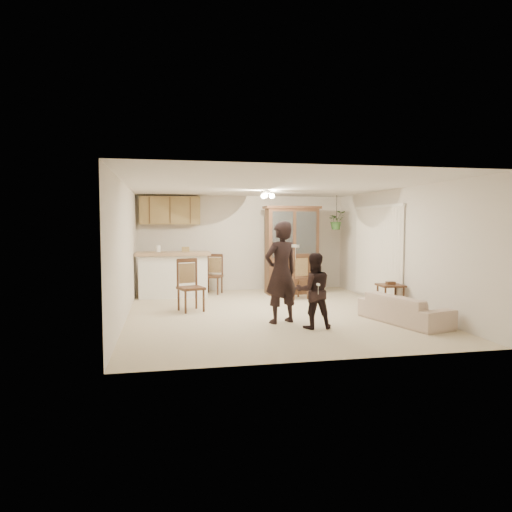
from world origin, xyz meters
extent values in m
plane|color=#BCAA8E|center=(0.00, 0.00, 0.00)|extent=(6.50, 6.50, 0.00)
cube|color=silver|center=(0.00, 0.00, 2.50)|extent=(5.50, 6.50, 0.02)
cube|color=silver|center=(0.00, 3.25, 1.25)|extent=(5.50, 0.02, 2.50)
cube|color=silver|center=(0.00, -3.25, 1.25)|extent=(5.50, 0.02, 2.50)
cube|color=silver|center=(-2.75, 0.00, 1.25)|extent=(0.02, 6.50, 2.50)
cube|color=silver|center=(2.75, 0.00, 1.25)|extent=(0.02, 6.50, 2.50)
cube|color=white|center=(-1.85, 2.35, 0.50)|extent=(1.60, 0.55, 1.00)
cube|color=tan|center=(-1.85, 2.35, 1.05)|extent=(1.75, 0.70, 0.08)
cube|color=olive|center=(-1.90, 3.07, 2.10)|extent=(1.50, 0.34, 0.70)
imported|color=#255221|center=(2.30, 2.40, 1.85)|extent=(0.43, 0.37, 0.48)
cylinder|color=black|center=(2.30, 2.40, 2.17)|extent=(0.01, 0.01, 0.65)
imported|color=beige|center=(2.12, -1.38, 0.37)|extent=(1.20, 2.00, 0.73)
imported|color=black|center=(-0.02, -0.94, 0.90)|extent=(0.77, 0.63, 1.80)
imported|color=black|center=(0.41, -1.45, 0.68)|extent=(0.69, 0.55, 1.35)
cube|color=#361C13|center=(1.09, 2.33, 0.43)|extent=(1.30, 0.54, 0.86)
cube|color=#361C13|center=(1.09, 2.33, 1.50)|extent=(1.30, 0.47, 1.29)
cube|color=silver|center=(1.09, 2.33, 1.50)|extent=(1.12, 0.04, 1.13)
cube|color=#361C13|center=(1.09, 2.33, 2.17)|extent=(1.40, 0.56, 0.06)
cube|color=#361C13|center=(2.47, -0.22, 0.51)|extent=(0.51, 0.51, 0.04)
cube|color=#361C13|center=(2.47, -0.22, 0.14)|extent=(0.43, 0.43, 0.03)
cube|color=#361C13|center=(2.47, -0.22, 0.56)|extent=(0.18, 0.12, 0.06)
cube|color=#361C13|center=(-1.53, 0.47, 0.47)|extent=(0.59, 0.59, 0.05)
cube|color=tan|center=(-1.53, 0.47, 0.75)|extent=(0.34, 0.15, 0.41)
cube|color=#361C13|center=(-1.53, 0.47, 1.01)|extent=(0.42, 0.18, 0.08)
cube|color=#361C13|center=(-0.86, 2.68, 0.44)|extent=(0.58, 0.58, 0.05)
cube|color=tan|center=(-0.86, 2.68, 0.71)|extent=(0.31, 0.17, 0.38)
cube|color=#361C13|center=(-0.86, 2.68, 0.96)|extent=(0.39, 0.20, 0.08)
cube|color=#361C13|center=(0.99, 1.56, 0.48)|extent=(0.60, 0.60, 0.05)
cube|color=tan|center=(0.99, 1.56, 0.77)|extent=(0.35, 0.15, 0.41)
cube|color=#361C13|center=(0.99, 1.56, 1.03)|extent=(0.43, 0.17, 0.08)
cube|color=white|center=(0.13, -1.34, 1.39)|extent=(0.10, 0.16, 0.05)
cube|color=white|center=(0.39, -1.75, 0.78)|extent=(0.04, 0.11, 0.03)
camera|label=1|loc=(-2.02, -8.72, 1.75)|focal=32.00mm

